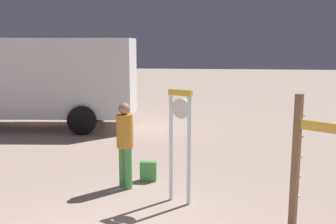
{
  "coord_description": "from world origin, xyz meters",
  "views": [
    {
      "loc": [
        1.38,
        -4.15,
        2.81
      ],
      "look_at": [
        0.33,
        5.02,
        1.2
      ],
      "focal_mm": 42.03,
      "sensor_mm": 36.0,
      "label": 1
    }
  ],
  "objects_px": {
    "person_near_clock": "(125,141)",
    "backpack": "(148,171)",
    "arrow_sign": "(316,148)",
    "box_truck_near": "(48,80)",
    "standing_clock": "(180,135)"
  },
  "relations": [
    {
      "from": "arrow_sign",
      "to": "box_truck_near",
      "type": "relative_size",
      "value": 0.32
    },
    {
      "from": "person_near_clock",
      "to": "box_truck_near",
      "type": "xyz_separation_m",
      "value": [
        -3.82,
        5.33,
        0.66
      ]
    },
    {
      "from": "arrow_sign",
      "to": "person_near_clock",
      "type": "xyz_separation_m",
      "value": [
        -3.17,
        1.56,
        -0.38
      ]
    },
    {
      "from": "arrow_sign",
      "to": "person_near_clock",
      "type": "bearing_deg",
      "value": 153.76
    },
    {
      "from": "arrow_sign",
      "to": "box_truck_near",
      "type": "bearing_deg",
      "value": 135.39
    },
    {
      "from": "box_truck_near",
      "to": "person_near_clock",
      "type": "bearing_deg",
      "value": -54.4
    },
    {
      "from": "standing_clock",
      "to": "backpack",
      "type": "relative_size",
      "value": 4.96
    },
    {
      "from": "person_near_clock",
      "to": "backpack",
      "type": "height_order",
      "value": "person_near_clock"
    },
    {
      "from": "standing_clock",
      "to": "arrow_sign",
      "type": "relative_size",
      "value": 0.97
    },
    {
      "from": "person_near_clock",
      "to": "standing_clock",
      "type": "bearing_deg",
      "value": -28.19
    },
    {
      "from": "arrow_sign",
      "to": "box_truck_near",
      "type": "height_order",
      "value": "box_truck_near"
    },
    {
      "from": "box_truck_near",
      "to": "arrow_sign",
      "type": "bearing_deg",
      "value": -44.61
    },
    {
      "from": "backpack",
      "to": "arrow_sign",
      "type": "bearing_deg",
      "value": -35.62
    },
    {
      "from": "standing_clock",
      "to": "arrow_sign",
      "type": "height_order",
      "value": "arrow_sign"
    },
    {
      "from": "arrow_sign",
      "to": "box_truck_near",
      "type": "distance_m",
      "value": 9.82
    }
  ]
}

